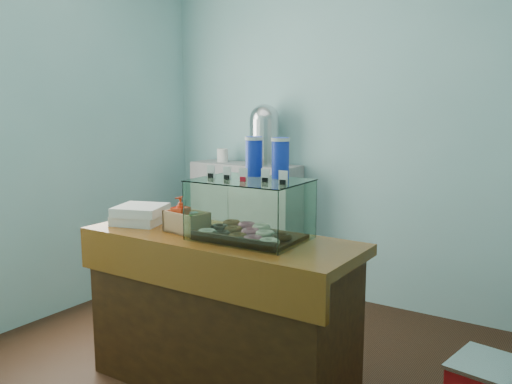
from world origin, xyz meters
The scene contains 8 objects.
ground centered at (0.00, 0.00, 0.00)m, with size 3.50×3.50×0.00m, color black.
room_shell centered at (0.03, 0.01, 1.71)m, with size 3.54×3.04×2.82m.
counter centered at (0.00, -0.25, 0.46)m, with size 1.60×0.60×0.90m.
back_shelf centered at (-0.90, 1.32, 0.55)m, with size 1.00×0.32×1.10m, color #98989B.
display_case centered at (0.18, -0.19, 1.08)m, with size 0.60×0.45×0.54m.
condiment_crate centered at (-0.21, -0.29, 0.97)m, with size 0.27×0.19×0.20m.
pastry_boxes centered at (-0.59, -0.27, 0.96)m, with size 0.36×0.36×0.11m.
coffee_urn centered at (-0.70, 1.31, 1.37)m, with size 0.28×0.28×0.52m.
Camera 1 is at (1.77, -2.58, 1.62)m, focal length 38.00 mm.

